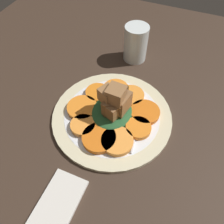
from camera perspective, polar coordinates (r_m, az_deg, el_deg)
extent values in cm
cube|color=#38281E|center=(55.59, 0.00, -1.93)|extent=(120.00, 120.00, 2.00)
cylinder|color=beige|center=(54.37, 0.00, -1.02)|extent=(29.51, 29.51, 1.00)
cylinder|color=white|center=(54.33, 0.00, -0.99)|extent=(23.61, 23.61, 1.00)
cylinder|color=orange|center=(54.83, -7.77, 1.07)|extent=(7.54, 7.54, 1.27)
cylinder|color=orange|center=(51.71, -7.62, -3.49)|extent=(5.87, 5.87, 1.27)
cylinder|color=orange|center=(49.63, -3.68, -6.66)|extent=(7.73, 7.73, 1.27)
cylinder|color=#F99539|center=(49.09, 1.35, -7.58)|extent=(7.27, 7.27, 1.27)
cylinder|color=orange|center=(51.23, 6.88, -4.17)|extent=(5.99, 5.99, 1.27)
cylinder|color=orange|center=(54.09, 8.58, -0.08)|extent=(7.28, 7.28, 1.27)
cylinder|color=orange|center=(57.13, 5.03, 4.26)|extent=(6.73, 6.73, 1.27)
cylinder|color=orange|center=(58.42, 0.99, 5.92)|extent=(6.80, 6.80, 1.27)
cylinder|color=orange|center=(57.67, -3.81, 4.98)|extent=(6.26, 6.26, 1.27)
ellipsoid|color=#235128|center=(53.09, 0.00, -0.01)|extent=(11.07, 9.96, 1.98)
cube|color=brown|center=(50.11, 0.12, 0.91)|extent=(4.82, 4.82, 3.75)
cube|color=brown|center=(50.41, -0.01, 1.74)|extent=(5.67, 5.67, 4.20)
cube|color=brown|center=(50.87, 1.69, 2.85)|extent=(5.51, 5.51, 4.77)
cube|color=olive|center=(48.71, -1.29, 4.50)|extent=(4.39, 4.39, 3.30)
cube|color=olive|center=(47.78, 1.09, 4.68)|extent=(4.02, 4.02, 3.83)
cube|color=silver|center=(54.45, 6.70, -0.01)|extent=(11.31, 2.35, 0.40)
cube|color=silver|center=(50.87, 5.21, -5.46)|extent=(1.61, 2.45, 0.40)
cube|color=silver|center=(49.35, 5.59, -8.48)|extent=(4.44, 0.80, 0.40)
cube|color=silver|center=(49.38, 4.83, -8.31)|extent=(4.44, 0.80, 0.40)
cube|color=silver|center=(49.42, 4.07, -8.12)|extent=(4.44, 0.80, 0.40)
cube|color=silver|center=(49.47, 3.31, -7.94)|extent=(4.44, 0.80, 0.40)
cylinder|color=silver|center=(67.87, 6.20, 17.41)|extent=(6.99, 6.99, 10.67)
cube|color=silver|center=(46.61, -13.85, -22.19)|extent=(12.00, 7.20, 0.80)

